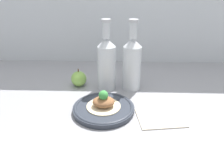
{
  "coord_description": "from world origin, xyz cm",
  "views": [
    {
      "loc": [
        2.12,
        -73.45,
        45.78
      ],
      "look_at": [
        -0.7,
        6.71,
        10.93
      ],
      "focal_mm": 35.0,
      "sensor_mm": 36.0,
      "label": 1
    }
  ],
  "objects": [
    {
      "name": "plated_food",
      "position": [
        -3.54,
        -2.98,
        3.96
      ],
      "size": [
        12.87,
        12.87,
        6.74
      ],
      "color": "beige",
      "rests_on": "plate"
    },
    {
      "name": "cider_bottle_left",
      "position": [
        -3.43,
        16.39,
        12.54
      ],
      "size": [
        7.95,
        7.95,
        31.23
      ],
      "color": "silver",
      "rests_on": "ground_plane"
    },
    {
      "name": "ground_plane",
      "position": [
        0.0,
        0.0,
        -2.0
      ],
      "size": [
        180.0,
        110.0,
        4.0
      ],
      "primitive_type": "cube",
      "color": "gray"
    },
    {
      "name": "napkin",
      "position": [
        17.2,
        -6.9,
        0.4
      ],
      "size": [
        17.79,
        15.12,
        0.8
      ],
      "color": "beige",
      "rests_on": "ground_plane"
    },
    {
      "name": "plate",
      "position": [
        -3.54,
        -2.98,
        1.17
      ],
      "size": [
        23.26,
        23.26,
        2.19
      ],
      "color": "#2D333D",
      "rests_on": "ground_plane"
    },
    {
      "name": "apple",
      "position": [
        -16.58,
        18.15,
        3.57
      ],
      "size": [
        7.13,
        7.13,
        8.5
      ],
      "color": "#84B74C",
      "rests_on": "ground_plane"
    },
    {
      "name": "cider_bottle_right",
      "position": [
        7.7,
        16.39,
        12.54
      ],
      "size": [
        7.95,
        7.95,
        31.23
      ],
      "color": "silver",
      "rests_on": "ground_plane"
    }
  ]
}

